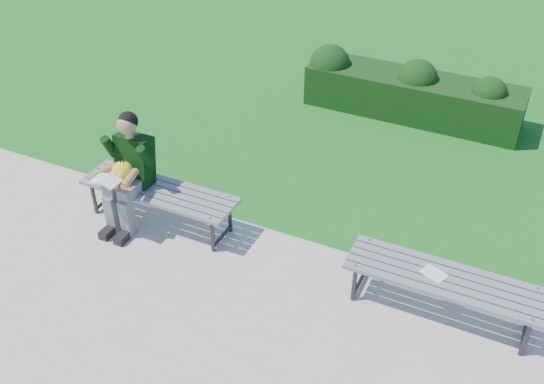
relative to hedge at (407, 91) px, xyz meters
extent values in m
plane|color=#1D6515|center=(-0.48, -3.38, -0.37)|extent=(80.00, 80.00, 0.00)
cube|color=beige|center=(-0.48, -5.13, -0.36)|extent=(30.00, 3.50, 0.02)
cube|color=#163B0F|center=(0.09, 0.01, -0.07)|extent=(3.13, 0.83, 0.60)
sphere|color=#163B0F|center=(-1.20, -0.05, 0.20)|extent=(0.63, 0.63, 0.62)
sphere|color=#163B0F|center=(0.12, 0.00, 0.20)|extent=(0.60, 0.60, 0.59)
sphere|color=#163B0F|center=(1.14, -0.02, 0.20)|extent=(0.49, 0.49, 0.49)
cube|color=gray|center=(-1.77, -3.99, 0.08)|extent=(1.80, 0.08, 0.04)
cube|color=gray|center=(-1.77, -3.88, 0.08)|extent=(1.80, 0.08, 0.04)
cube|color=gray|center=(-1.77, -3.78, 0.08)|extent=(1.80, 0.08, 0.04)
cube|color=gray|center=(-1.77, -3.68, 0.08)|extent=(1.80, 0.08, 0.04)
cube|color=gray|center=(-1.77, -3.57, 0.08)|extent=(1.80, 0.09, 0.04)
cylinder|color=#2D2D30|center=(-2.55, -3.97, -0.15)|extent=(0.04, 0.04, 0.41)
cylinder|color=#2D2D30|center=(-2.55, -3.59, -0.15)|extent=(0.04, 0.04, 0.41)
cylinder|color=#2D2D30|center=(-2.55, -3.78, 0.03)|extent=(0.04, 0.42, 0.04)
cylinder|color=#2D2D30|center=(-2.55, -3.78, -0.29)|extent=(0.04, 0.42, 0.04)
cylinder|color=gray|center=(-2.55, -3.99, 0.10)|extent=(0.02, 0.02, 0.01)
cylinder|color=gray|center=(-2.55, -3.57, 0.10)|extent=(0.02, 0.02, 0.01)
cylinder|color=#2D2D30|center=(-0.99, -3.97, -0.15)|extent=(0.04, 0.04, 0.41)
cylinder|color=#2D2D30|center=(-0.99, -3.59, -0.15)|extent=(0.04, 0.04, 0.41)
cylinder|color=#2D2D30|center=(-0.99, -3.78, 0.03)|extent=(0.04, 0.42, 0.04)
cylinder|color=#2D2D30|center=(-0.99, -3.78, -0.29)|extent=(0.04, 0.42, 0.04)
cylinder|color=gray|center=(-0.99, -3.99, 0.10)|extent=(0.02, 0.02, 0.01)
cylinder|color=gray|center=(-0.99, -3.57, 0.10)|extent=(0.02, 0.02, 0.01)
cube|color=gray|center=(1.38, -4.03, 0.08)|extent=(1.80, 0.08, 0.04)
cube|color=gray|center=(1.38, -3.93, 0.08)|extent=(1.80, 0.08, 0.04)
cube|color=gray|center=(1.38, -3.82, 0.08)|extent=(1.80, 0.08, 0.04)
cube|color=gray|center=(1.38, -3.72, 0.08)|extent=(1.80, 0.08, 0.04)
cube|color=gray|center=(1.38, -3.61, 0.08)|extent=(1.80, 0.08, 0.04)
cylinder|color=#2D2D30|center=(0.60, -4.01, -0.15)|extent=(0.04, 0.04, 0.41)
cylinder|color=#2D2D30|center=(0.60, -3.63, -0.15)|extent=(0.04, 0.04, 0.41)
cylinder|color=#2D2D30|center=(0.60, -3.82, 0.03)|extent=(0.04, 0.42, 0.04)
cylinder|color=#2D2D30|center=(0.60, -3.82, -0.29)|extent=(0.04, 0.42, 0.04)
cylinder|color=gray|center=(0.60, -4.03, 0.10)|extent=(0.02, 0.02, 0.01)
cylinder|color=gray|center=(0.60, -3.61, 0.10)|extent=(0.02, 0.02, 0.01)
cylinder|color=#2D2D30|center=(2.16, -4.01, -0.15)|extent=(0.04, 0.04, 0.41)
cylinder|color=#2D2D30|center=(2.16, -3.63, -0.15)|extent=(0.04, 0.04, 0.41)
cylinder|color=#2D2D30|center=(2.16, -3.82, 0.03)|extent=(0.04, 0.42, 0.04)
cylinder|color=#2D2D30|center=(2.16, -3.82, -0.29)|extent=(0.04, 0.42, 0.04)
cylinder|color=gray|center=(2.16, -4.03, 0.10)|extent=(0.02, 0.02, 0.01)
cylinder|color=gray|center=(2.16, -3.61, 0.10)|extent=(0.02, 0.02, 0.01)
cube|color=gray|center=(-2.17, -3.94, 0.16)|extent=(0.14, 0.42, 0.13)
cube|color=gray|center=(-1.97, -3.94, 0.16)|extent=(0.14, 0.42, 0.13)
cube|color=gray|center=(-2.17, -4.12, -0.13)|extent=(0.12, 0.13, 0.45)
cube|color=gray|center=(-1.97, -4.12, -0.13)|extent=(0.12, 0.13, 0.45)
cube|color=black|center=(-2.17, -4.22, -0.31)|extent=(0.11, 0.26, 0.09)
cube|color=black|center=(-1.97, -4.22, -0.31)|extent=(0.11, 0.26, 0.09)
cube|color=black|center=(-2.07, -3.74, 0.38)|extent=(0.40, 0.30, 0.59)
cylinder|color=#B37D51|center=(-2.07, -3.76, 0.70)|extent=(0.10, 0.10, 0.08)
sphere|color=#B37D51|center=(-2.07, -3.78, 0.83)|extent=(0.21, 0.21, 0.21)
sphere|color=black|center=(-2.07, -3.75, 0.86)|extent=(0.21, 0.21, 0.21)
cylinder|color=black|center=(-2.30, -3.84, 0.54)|extent=(0.10, 0.21, 0.30)
cylinder|color=black|center=(-1.84, -3.84, 0.54)|extent=(0.10, 0.21, 0.30)
cylinder|color=#B37D51|center=(-2.24, -4.06, 0.37)|extent=(0.14, 0.31, 0.08)
cylinder|color=#B37D51|center=(-1.90, -4.06, 0.37)|extent=(0.14, 0.31, 0.08)
sphere|color=#B37D51|center=(-2.17, -4.22, 0.37)|extent=(0.09, 0.09, 0.09)
sphere|color=#B37D51|center=(-1.97, -4.22, 0.37)|extent=(0.09, 0.09, 0.09)
sphere|color=#CF950C|center=(-2.07, -3.96, 0.35)|extent=(0.23, 0.23, 0.23)
cone|color=orange|center=(-2.07, -4.07, 0.34)|extent=(0.07, 0.07, 0.07)
cone|color=black|center=(-2.08, -3.95, 0.48)|extent=(0.03, 0.04, 0.07)
cone|color=black|center=(-2.05, -3.94, 0.47)|extent=(0.03, 0.04, 0.06)
sphere|color=white|center=(-2.11, -4.06, 0.38)|extent=(0.04, 0.04, 0.04)
sphere|color=white|center=(-2.02, -4.06, 0.38)|extent=(0.04, 0.04, 0.04)
cube|color=white|center=(-2.14, -4.24, 0.41)|extent=(0.15, 0.20, 0.05)
cube|color=white|center=(-1.99, -4.24, 0.41)|extent=(0.15, 0.20, 0.05)
cube|color=white|center=(1.28, -3.82, 0.10)|extent=(0.26, 0.23, 0.01)
camera|label=1|loc=(1.70, -8.15, 3.91)|focal=40.00mm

